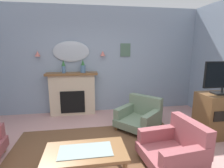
% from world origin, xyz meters
% --- Properties ---
extents(wall_back, '(6.99, 0.10, 2.92)m').
position_xyz_m(wall_back, '(0.00, 2.60, 1.46)').
color(wall_back, '#8C9EB2').
rests_on(wall_back, ground).
extents(patterned_rug, '(3.20, 2.40, 0.01)m').
position_xyz_m(patterned_rug, '(0.00, 0.20, 0.01)').
color(patterned_rug, brown).
rests_on(patterned_rug, ground).
extents(fireplace, '(1.36, 0.36, 1.16)m').
position_xyz_m(fireplace, '(-0.59, 2.37, 0.57)').
color(fireplace, beige).
rests_on(fireplace, ground).
extents(mantel_vase_right, '(0.10, 0.10, 0.34)m').
position_xyz_m(mantel_vase_right, '(-0.79, 2.35, 1.34)').
color(mantel_vase_right, '#4C7093').
rests_on(mantel_vase_right, fireplace).
extents(mantel_vase_centre, '(0.13, 0.13, 0.35)m').
position_xyz_m(mantel_vase_centre, '(-0.29, 2.35, 1.31)').
color(mantel_vase_centre, '#4C7093').
rests_on(mantel_vase_centre, fireplace).
extents(wall_mirror, '(0.96, 0.06, 0.56)m').
position_xyz_m(wall_mirror, '(-0.59, 2.52, 1.71)').
color(wall_mirror, '#B2BCC6').
extents(wall_sconce_left, '(0.14, 0.14, 0.14)m').
position_xyz_m(wall_sconce_left, '(-1.44, 2.47, 1.66)').
color(wall_sconce_left, '#D17066').
extents(wall_sconce_right, '(0.14, 0.14, 0.14)m').
position_xyz_m(wall_sconce_right, '(0.26, 2.47, 1.66)').
color(wall_sconce_right, '#D17066').
extents(framed_picture, '(0.28, 0.03, 0.36)m').
position_xyz_m(framed_picture, '(0.91, 2.53, 1.75)').
color(framed_picture, '#4C6B56').
extents(coffee_table, '(1.10, 0.60, 0.45)m').
position_xyz_m(coffee_table, '(-0.27, -0.20, 0.38)').
color(coffee_table, brown).
rests_on(coffee_table, ground).
extents(armchair_by_coffee_table, '(1.14, 1.14, 0.71)m').
position_xyz_m(armchair_by_coffee_table, '(0.96, 1.22, 0.31)').
color(armchair_by_coffee_table, gray).
rests_on(armchair_by_coffee_table, ground).
extents(armchair_beside_couch, '(0.90, 0.89, 0.71)m').
position_xyz_m(armchair_beside_couch, '(1.09, -0.11, 0.31)').
color(armchair_beside_couch, '#934C51').
rests_on(armchair_beside_couch, ground).
extents(tv_cabinet, '(0.80, 0.57, 0.90)m').
position_xyz_m(tv_cabinet, '(2.44, 0.65, 0.45)').
color(tv_cabinet, brown).
rests_on(tv_cabinet, ground).
extents(tv_flatscreen, '(0.84, 0.24, 0.65)m').
position_xyz_m(tv_flatscreen, '(2.44, 0.63, 1.25)').
color(tv_flatscreen, black).
rests_on(tv_flatscreen, tv_cabinet).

